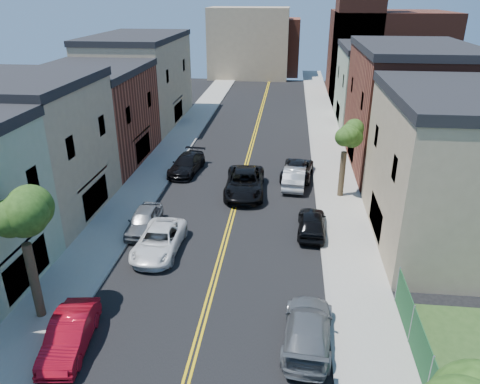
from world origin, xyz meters
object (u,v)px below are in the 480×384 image
(grey_car_right, at_px, (308,329))
(dark_car_right_far, at_px, (297,168))
(black_car_left, at_px, (187,164))
(silver_car_right, at_px, (295,176))
(black_car_right, at_px, (312,222))
(black_suv_lane, at_px, (245,183))
(red_sedan, at_px, (70,334))
(grey_car_left, at_px, (144,220))
(white_pickup, at_px, (159,241))

(grey_car_right, distance_m, dark_car_right_far, 20.31)
(black_car_left, xyz_separation_m, dark_car_right_far, (9.61, 0.09, -0.04))
(silver_car_right, bearing_deg, black_car_right, 101.98)
(silver_car_right, xyz_separation_m, black_suv_lane, (-3.88, -1.97, 0.07))
(red_sedan, height_order, grey_car_left, grey_car_left)
(white_pickup, height_order, black_car_left, black_car_left)
(red_sedan, relative_size, black_suv_lane, 0.71)
(grey_car_right, height_order, silver_car_right, silver_car_right)
(grey_car_left, bearing_deg, red_sedan, -91.43)
(white_pickup, distance_m, black_car_left, 13.29)
(red_sedan, xyz_separation_m, black_car_left, (0.52, 21.69, 0.03))
(black_car_left, distance_m, grey_car_right, 22.52)
(black_car_right, height_order, dark_car_right_far, black_car_right)
(black_car_left, relative_size, black_car_right, 1.19)
(silver_car_right, relative_size, dark_car_right_far, 0.94)
(black_car_left, height_order, black_suv_lane, black_suv_lane)
(red_sedan, distance_m, dark_car_right_far, 24.02)
(grey_car_left, relative_size, dark_car_right_far, 0.84)
(white_pickup, height_order, black_suv_lane, black_suv_lane)
(black_car_left, xyz_separation_m, grey_car_right, (9.94, -20.21, -0.01))
(grey_car_left, bearing_deg, grey_car_right, -43.63)
(white_pickup, relative_size, silver_car_right, 1.08)
(red_sedan, bearing_deg, dark_car_right_far, 57.63)
(red_sedan, xyz_separation_m, grey_car_right, (10.46, 1.48, 0.01))
(grey_car_left, bearing_deg, silver_car_right, 40.09)
(grey_car_left, distance_m, black_suv_lane, 9.06)
(black_suv_lane, bearing_deg, grey_car_right, -77.39)
(dark_car_right_far, bearing_deg, grey_car_left, 53.48)
(red_sedan, distance_m, grey_car_right, 10.57)
(grey_car_right, distance_m, black_car_right, 10.36)
(black_suv_lane, bearing_deg, dark_car_right_far, 41.63)
(black_car_left, bearing_deg, silver_car_right, -5.05)
(silver_car_right, bearing_deg, black_car_left, -7.97)
(silver_car_right, relative_size, black_suv_lane, 0.77)
(silver_car_right, bearing_deg, white_pickup, 57.93)
(black_car_left, height_order, silver_car_right, silver_car_right)
(white_pickup, height_order, grey_car_left, grey_car_left)
(white_pickup, bearing_deg, grey_car_right, -37.79)
(red_sedan, relative_size, dark_car_right_far, 0.86)
(grey_car_left, height_order, grey_car_right, grey_car_right)
(black_car_left, bearing_deg, grey_car_right, -56.95)
(red_sedan, bearing_deg, grey_car_left, 82.57)
(grey_car_left, xyz_separation_m, dark_car_right_far, (10.13, 10.82, -0.02))
(white_pickup, relative_size, grey_car_left, 1.21)
(grey_car_left, distance_m, silver_car_right, 13.20)
(red_sedan, relative_size, grey_car_right, 0.86)
(grey_car_left, xyz_separation_m, black_suv_lane, (6.00, 6.78, 0.13))
(grey_car_right, bearing_deg, silver_car_right, -83.88)
(black_car_left, bearing_deg, dark_car_right_far, 7.41)
(black_car_right, bearing_deg, white_pickup, 21.99)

